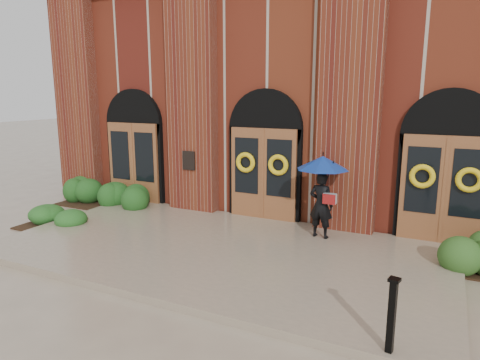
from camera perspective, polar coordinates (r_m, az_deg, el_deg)
The scene contains 7 objects.
ground at distance 9.78m, azimuth -3.31°, elevation -9.97°, with size 90.00×90.00×0.00m, color gray.
landing at distance 9.87m, azimuth -2.88°, elevation -9.29°, with size 10.00×5.30×0.15m, color gray.
church_building at distance 17.29m, azimuth 11.23°, elevation 11.10°, with size 16.20×12.53×7.00m.
man_with_umbrella at distance 10.28m, azimuth 10.90°, elevation -0.13°, with size 1.38×1.38×1.99m.
metal_post at distance 6.28m, azimuth 19.59°, elevation -16.46°, with size 0.17×0.17×1.07m.
hedge_wall_left at distance 14.37m, azimuth -17.32°, elevation -1.81°, with size 3.02×1.21×0.78m, color #1B4717.
hedge_front_left at distance 12.81m, azimuth -23.96°, elevation -4.59°, with size 1.37×1.17×0.48m, color #20521C.
Camera 1 is at (4.49, -7.91, 3.60)m, focal length 32.00 mm.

